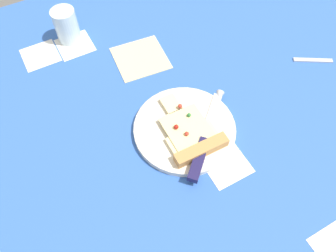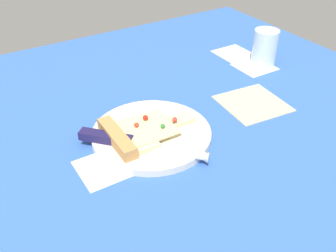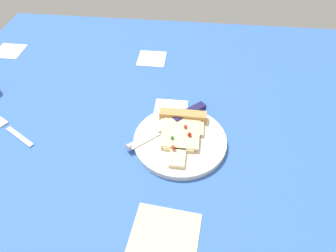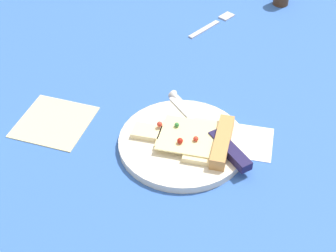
% 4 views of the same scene
% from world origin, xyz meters
% --- Properties ---
extents(ground_plane, '(1.26, 1.26, 0.03)m').
position_xyz_m(ground_plane, '(0.00, -0.00, -0.01)').
color(ground_plane, '#3360B7').
rests_on(ground_plane, ground).
extents(plate, '(0.23, 0.23, 0.01)m').
position_xyz_m(plate, '(-0.09, -0.00, 0.01)').
color(plate, silver).
rests_on(plate, ground_plane).
extents(pizza_slice, '(0.12, 0.18, 0.02)m').
position_xyz_m(pizza_slice, '(-0.09, -0.03, 0.02)').
color(pizza_slice, beige).
rests_on(pizza_slice, plate).
extents(knife, '(0.19, 0.18, 0.02)m').
position_xyz_m(knife, '(-0.07, -0.05, 0.02)').
color(knife, silver).
rests_on(knife, plate).
extents(fork, '(0.14, 0.09, 0.01)m').
position_xyz_m(fork, '(0.35, 0.01, 0.00)').
color(fork, silver).
rests_on(fork, ground_plane).
extents(napkin, '(0.14, 0.14, 0.00)m').
position_xyz_m(napkin, '(-0.08, 0.25, 0.00)').
color(napkin, beige).
rests_on(napkin, ground_plane).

